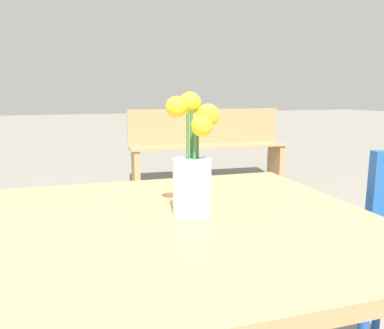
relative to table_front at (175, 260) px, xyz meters
The scene contains 3 objects.
table_front is the anchor object (origin of this frame).
flower_vase 0.21m from the table_front, 23.96° to the left, with size 0.13×0.13×0.29m.
bench_near 3.49m from the table_front, 64.26° to the left, with size 1.83×0.58×0.85m.
Camera 1 is at (-0.27, -0.77, 1.01)m, focal length 35.00 mm.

